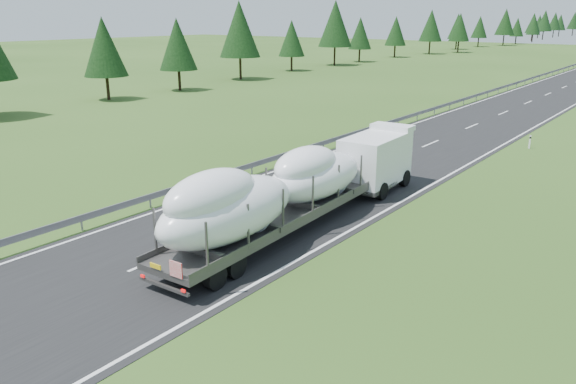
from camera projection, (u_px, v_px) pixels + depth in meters
The scene contains 4 objects.
ground at pixel (158, 259), 22.88m from camera, with size 400.00×400.00×0.00m, color #2D4B19.
guardrail at pixel (569, 67), 101.62m from camera, with size 0.10×400.00×0.76m.
tree_line_left at pixel (440, 26), 144.92m from camera, with size 15.40×337.38×12.56m.
boat_truck at pixel (296, 184), 25.60m from camera, with size 3.29×18.60×4.01m.
Camera 1 is at (16.93, -13.50, 9.51)m, focal length 35.00 mm.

